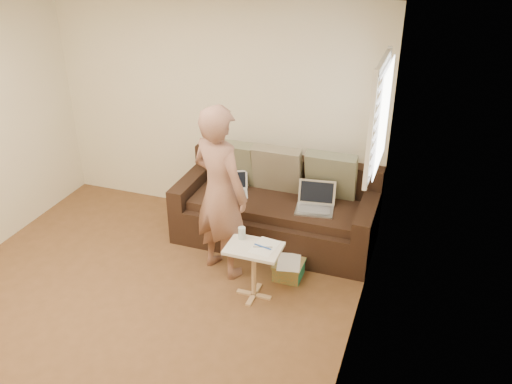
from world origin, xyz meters
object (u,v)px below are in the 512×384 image
person (220,192)px  drinking_glass (242,233)px  laptop_white (233,194)px  laptop_silver (314,211)px  striped_box (289,270)px  sofa (276,207)px  side_table (254,272)px

person → drinking_glass: (0.31, -0.21, -0.28)m
laptop_white → drinking_glass: 1.00m
laptop_silver → drinking_glass: drinking_glass is taller
laptop_white → striped_box: bearing=-58.2°
striped_box → person: bearing=-173.0°
laptop_silver → striped_box: size_ratio=1.34×
laptop_silver → drinking_glass: (-0.51, -0.83, 0.11)m
sofa → person: size_ratio=1.22×
sofa → laptop_white: size_ratio=6.82×
laptop_silver → drinking_glass: bearing=-129.3°
striped_box → laptop_silver: bearing=77.7°
laptop_silver → person: 1.09m
sofa → laptop_white: 0.50m
drinking_glass → side_table: bearing=-32.8°
laptop_white → side_table: laptop_white is taller
side_table → striped_box: 0.50m
person → striped_box: 1.07m
person → drinking_glass: 0.47m
laptop_silver → laptop_white: 0.95m
person → side_table: person is taller
person → side_table: 0.84m
drinking_glass → laptop_white: bearing=116.5°
laptop_white → sofa: bearing=-17.3°
sofa → side_table: 1.06m
sofa → striped_box: (0.35, -0.64, -0.33)m
sofa → laptop_silver: (0.46, -0.11, 0.10)m
laptop_silver → striped_box: laptop_silver is taller
laptop_silver → striped_box: (-0.12, -0.53, -0.43)m
drinking_glass → striped_box: 0.73m
laptop_white → side_table: size_ratio=0.57×
sofa → side_table: (0.11, -1.04, -0.14)m
sofa → laptop_silver: 0.49m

